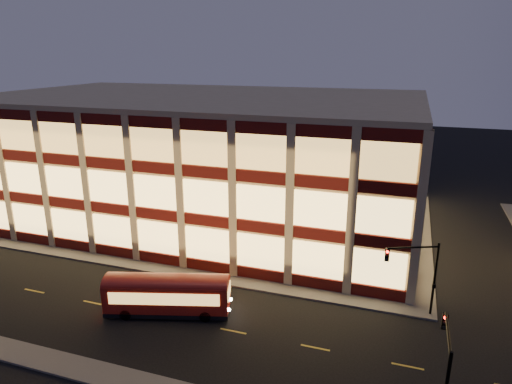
% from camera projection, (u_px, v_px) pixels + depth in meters
% --- Properties ---
extents(ground, '(200.00, 200.00, 0.00)m').
position_uv_depth(ground, '(155.00, 274.00, 41.36)').
color(ground, black).
rests_on(ground, ground).
extents(sidewalk_office_south, '(54.00, 2.00, 0.15)m').
position_uv_depth(sidewalk_office_south, '(133.00, 264.00, 43.17)').
color(sidewalk_office_south, '#514F4C').
rests_on(sidewalk_office_south, ground).
extents(sidewalk_office_east, '(2.00, 30.00, 0.15)m').
position_uv_depth(sidewalk_office_east, '(421.00, 236.00, 49.67)').
color(sidewalk_office_east, '#514F4C').
rests_on(sidewalk_office_east, ground).
extents(sidewalk_near, '(100.00, 2.00, 0.15)m').
position_uv_depth(sidewalk_near, '(50.00, 361.00, 29.57)').
color(sidewalk_near, '#514F4C').
rests_on(sidewalk_near, ground).
extents(office_building, '(50.45, 30.45, 14.50)m').
position_uv_depth(office_building, '(202.00, 155.00, 55.44)').
color(office_building, tan).
rests_on(office_building, ground).
extents(traffic_signal_far, '(3.79, 1.87, 6.00)m').
position_uv_depth(traffic_signal_far, '(418.00, 267.00, 33.55)').
color(traffic_signal_far, black).
rests_on(traffic_signal_far, ground).
extents(traffic_signal_near, '(0.32, 4.45, 6.00)m').
position_uv_depth(traffic_signal_near, '(445.00, 366.00, 22.95)').
color(traffic_signal_near, black).
rests_on(traffic_signal_near, ground).
extents(trolley_bus, '(9.67, 4.92, 3.18)m').
position_uv_depth(trolley_bus, '(167.00, 292.00, 34.67)').
color(trolley_bus, maroon).
rests_on(trolley_bus, ground).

